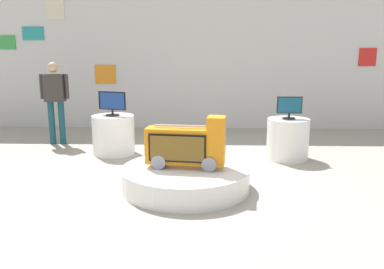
{
  "coord_description": "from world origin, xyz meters",
  "views": [
    {
      "loc": [
        0.35,
        -4.92,
        1.79
      ],
      "look_at": [
        0.18,
        0.62,
        0.61
      ],
      "focal_mm": 36.04,
      "sensor_mm": 36.0,
      "label": 1
    }
  ],
  "objects_px": {
    "display_pedestal_center_rear": "(288,139)",
    "shopper_browsing_near_truck": "(55,97)",
    "novelty_firetruck_tv": "(187,147)",
    "tv_on_left_rear": "(112,103)",
    "tv_on_center_rear": "(289,107)",
    "display_pedestal_left_rear": "(113,135)",
    "main_display_pedestal": "(186,178)"
  },
  "relations": [
    {
      "from": "display_pedestal_center_rear",
      "to": "shopper_browsing_near_truck",
      "type": "relative_size",
      "value": 0.44
    },
    {
      "from": "novelty_firetruck_tv",
      "to": "display_pedestal_center_rear",
      "type": "xyz_separation_m",
      "value": [
        1.66,
        1.57,
        -0.23
      ]
    },
    {
      "from": "tv_on_left_rear",
      "to": "tv_on_center_rear",
      "type": "distance_m",
      "value": 3.08
    },
    {
      "from": "tv_on_left_rear",
      "to": "novelty_firetruck_tv",
      "type": "bearing_deg",
      "value": -52.4
    },
    {
      "from": "display_pedestal_left_rear",
      "to": "tv_on_center_rear",
      "type": "bearing_deg",
      "value": -4.87
    },
    {
      "from": "novelty_firetruck_tv",
      "to": "display_pedestal_left_rear",
      "type": "distance_m",
      "value": 2.32
    },
    {
      "from": "tv_on_center_rear",
      "to": "shopper_browsing_near_truck",
      "type": "distance_m",
      "value": 4.48
    },
    {
      "from": "tv_on_left_rear",
      "to": "display_pedestal_center_rear",
      "type": "distance_m",
      "value": 3.13
    },
    {
      "from": "display_pedestal_left_rear",
      "to": "shopper_browsing_near_truck",
      "type": "distance_m",
      "value": 1.6
    },
    {
      "from": "main_display_pedestal",
      "to": "display_pedestal_center_rear",
      "type": "bearing_deg",
      "value": 42.92
    },
    {
      "from": "display_pedestal_center_rear",
      "to": "main_display_pedestal",
      "type": "bearing_deg",
      "value": -137.08
    },
    {
      "from": "novelty_firetruck_tv",
      "to": "tv_on_center_rear",
      "type": "distance_m",
      "value": 2.31
    },
    {
      "from": "tv_on_left_rear",
      "to": "shopper_browsing_near_truck",
      "type": "distance_m",
      "value": 1.49
    },
    {
      "from": "display_pedestal_left_rear",
      "to": "tv_on_left_rear",
      "type": "distance_m",
      "value": 0.58
    },
    {
      "from": "display_pedestal_center_rear",
      "to": "tv_on_center_rear",
      "type": "relative_size",
      "value": 1.68
    },
    {
      "from": "novelty_firetruck_tv",
      "to": "tv_on_center_rear",
      "type": "bearing_deg",
      "value": 43.34
    },
    {
      "from": "main_display_pedestal",
      "to": "novelty_firetruck_tv",
      "type": "relative_size",
      "value": 1.6
    },
    {
      "from": "main_display_pedestal",
      "to": "display_pedestal_center_rear",
      "type": "relative_size",
      "value": 2.41
    },
    {
      "from": "display_pedestal_center_rear",
      "to": "shopper_browsing_near_truck",
      "type": "xyz_separation_m",
      "value": [
        -4.37,
        0.98,
        0.6
      ]
    },
    {
      "from": "main_display_pedestal",
      "to": "display_pedestal_center_rear",
      "type": "height_order",
      "value": "display_pedestal_center_rear"
    },
    {
      "from": "display_pedestal_center_rear",
      "to": "shopper_browsing_near_truck",
      "type": "distance_m",
      "value": 4.51
    },
    {
      "from": "main_display_pedestal",
      "to": "display_pedestal_center_rear",
      "type": "distance_m",
      "value": 2.3
    },
    {
      "from": "tv_on_center_rear",
      "to": "shopper_browsing_near_truck",
      "type": "height_order",
      "value": "shopper_browsing_near_truck"
    },
    {
      "from": "novelty_firetruck_tv",
      "to": "shopper_browsing_near_truck",
      "type": "bearing_deg",
      "value": 136.73
    },
    {
      "from": "main_display_pedestal",
      "to": "tv_on_center_rear",
      "type": "bearing_deg",
      "value": 42.84
    },
    {
      "from": "novelty_firetruck_tv",
      "to": "shopper_browsing_near_truck",
      "type": "height_order",
      "value": "shopper_browsing_near_truck"
    },
    {
      "from": "novelty_firetruck_tv",
      "to": "display_pedestal_left_rear",
      "type": "relative_size",
      "value": 1.42
    },
    {
      "from": "main_display_pedestal",
      "to": "novelty_firetruck_tv",
      "type": "height_order",
      "value": "novelty_firetruck_tv"
    },
    {
      "from": "novelty_firetruck_tv",
      "to": "tv_on_left_rear",
      "type": "bearing_deg",
      "value": 127.6
    },
    {
      "from": "display_pedestal_left_rear",
      "to": "display_pedestal_center_rear",
      "type": "bearing_deg",
      "value": -4.79
    },
    {
      "from": "novelty_firetruck_tv",
      "to": "tv_on_left_rear",
      "type": "relative_size",
      "value": 2.07
    },
    {
      "from": "main_display_pedestal",
      "to": "display_pedestal_left_rear",
      "type": "bearing_deg",
      "value": 127.33
    }
  ]
}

